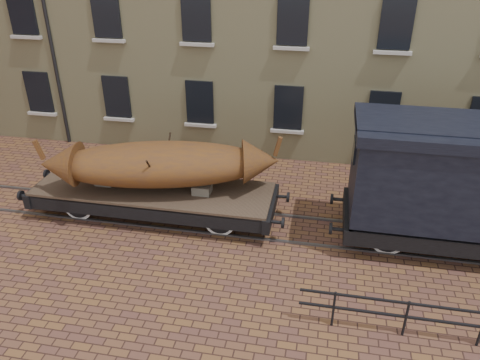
# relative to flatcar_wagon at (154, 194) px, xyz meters

# --- Properties ---
(ground) EXTENTS (90.00, 90.00, 0.00)m
(ground) POSITION_rel_flatcar_wagon_xyz_m (2.72, -0.00, -0.80)
(ground) COLOR #533229
(rail_track) EXTENTS (30.00, 1.52, 0.06)m
(rail_track) POSITION_rel_flatcar_wagon_xyz_m (2.72, -0.00, -0.77)
(rail_track) COLOR #59595E
(rail_track) RESTS_ON ground
(flatcar_wagon) EXTENTS (8.50, 2.31, 1.28)m
(flatcar_wagon) POSITION_rel_flatcar_wagon_xyz_m (0.00, 0.00, 0.00)
(flatcar_wagon) COLOR #4F3D30
(flatcar_wagon) RESTS_ON ground
(iron_boat) EXTENTS (7.35, 3.41, 1.74)m
(iron_boat) POSITION_rel_flatcar_wagon_xyz_m (0.32, -0.00, 1.08)
(iron_boat) COLOR brown
(iron_boat) RESTS_ON flatcar_wagon
(goods_van) EXTENTS (7.35, 2.68, 3.80)m
(goods_van) POSITION_rel_flatcar_wagon_xyz_m (9.21, -0.00, 1.58)
(goods_van) COLOR black
(goods_van) RESTS_ON ground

